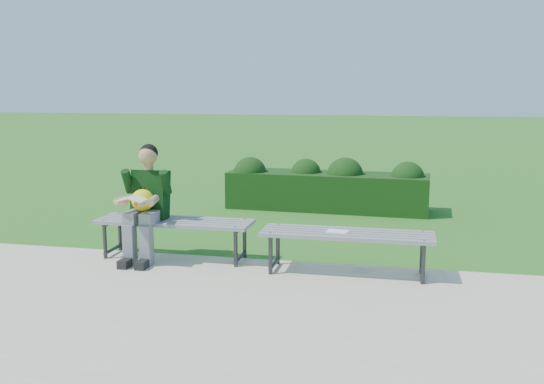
% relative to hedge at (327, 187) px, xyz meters
% --- Properties ---
extents(ground, '(80.00, 80.00, 0.00)m').
position_rel_hedge_xyz_m(ground, '(-0.58, -3.18, -0.38)').
color(ground, '#227823').
rests_on(ground, ground).
extents(walkway, '(30.00, 3.50, 0.02)m').
position_rel_hedge_xyz_m(walkway, '(-0.58, -4.93, -0.37)').
color(walkway, '#BEB3A0').
rests_on(walkway, ground).
extents(hedge, '(3.29, 0.96, 0.86)m').
position_rel_hedge_xyz_m(hedge, '(0.00, 0.00, 0.00)').
color(hedge, '#193D14').
rests_on(hedge, ground).
extents(bench_left, '(1.80, 0.50, 0.46)m').
position_rel_hedge_xyz_m(bench_left, '(-1.34, -3.34, 0.04)').
color(bench_left, gray).
rests_on(bench_left, walkway).
extents(bench_right, '(1.80, 0.50, 0.46)m').
position_rel_hedge_xyz_m(bench_right, '(0.65, -3.53, 0.04)').
color(bench_right, gray).
rests_on(bench_right, walkway).
extents(seated_boy, '(0.56, 0.76, 1.31)m').
position_rel_hedge_xyz_m(seated_boy, '(-1.64, -3.44, 0.34)').
color(seated_boy, slate).
rests_on(seated_boy, walkway).
extents(paper_sheet, '(0.24, 0.19, 0.01)m').
position_rel_hedge_xyz_m(paper_sheet, '(0.55, -3.53, 0.10)').
color(paper_sheet, white).
rests_on(paper_sheet, bench_right).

